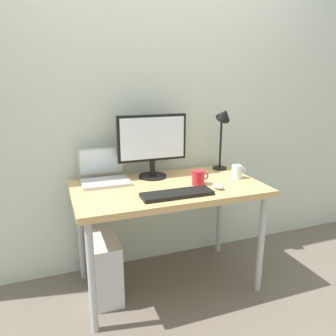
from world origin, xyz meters
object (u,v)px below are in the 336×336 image
keyboard (177,194)px  glass_cup (237,172)px  laptop (104,173)px  monitor (152,142)px  coffee_mug (198,178)px  mouse (219,186)px  computer_tower (105,268)px  desk_lamp (223,124)px  desk (168,195)px

keyboard → glass_cup: glass_cup is taller
laptop → keyboard: size_ratio=0.73×
monitor → coffee_mug: (0.24, -0.27, -0.21)m
laptop → mouse: size_ratio=3.56×
coffee_mug → computer_tower: size_ratio=0.28×
glass_cup → computer_tower: (-0.96, 0.04, -0.58)m
mouse → coffee_mug: 0.15m
mouse → glass_cup: size_ratio=0.82×
desk_lamp → keyboard: desk_lamp is taller
desk → desk_lamp: size_ratio=2.52×
desk → coffee_mug: (0.20, -0.05, 0.12)m
desk_lamp → computer_tower: 1.33m
laptop → coffee_mug: bearing=-26.2°
desk_lamp → keyboard: size_ratio=1.12×
glass_cup → computer_tower: size_ratio=0.26×
desk_lamp → computer_tower: desk_lamp is taller
glass_cup → computer_tower: glass_cup is taller
laptop → computer_tower: 0.63m
laptop → coffee_mug: laptop is taller
mouse → computer_tower: mouse is taller
glass_cup → keyboard: bearing=-160.5°
desk → coffee_mug: coffee_mug is taller
mouse → coffee_mug: size_ratio=0.76×
keyboard → glass_cup: (0.53, 0.19, 0.04)m
monitor → computer_tower: (-0.40, -0.19, -0.79)m
mouse → computer_tower: bearing=164.6°
monitor → computer_tower: size_ratio=1.18×
desk_lamp → glass_cup: (-0.01, -0.23, -0.31)m
desk → desk_lamp: bearing=22.4°
desk_lamp → glass_cup: desk_lamp is taller
desk → computer_tower: (-0.44, 0.02, -0.46)m
desk → coffee_mug: size_ratio=10.50×
desk_lamp → computer_tower: bearing=-168.7°
laptop → coffee_mug: (0.58, -0.29, -0.01)m
laptop → keyboard: laptop is taller
laptop → desk_lamp: bearing=-1.2°
laptop → glass_cup: 0.93m
computer_tower → desk_lamp: bearing=11.3°
monitor → coffee_mug: monitor is taller
desk → glass_cup: bearing=-2.1°
laptop → mouse: 0.78m
desk → monitor: size_ratio=2.51×
keyboard → monitor: bearing=92.7°
laptop → computer_tower: (-0.06, -0.21, -0.59)m
monitor → computer_tower: bearing=-154.6°
computer_tower → keyboard: bearing=-28.4°
mouse → desk: bearing=147.8°
desk_lamp → glass_cup: 0.38m
desk → glass_cup: (0.51, -0.02, 0.12)m
monitor → glass_cup: 0.63m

